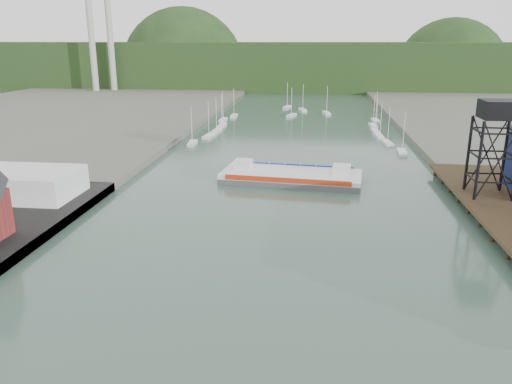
# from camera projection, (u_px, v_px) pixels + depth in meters

# --- Properties ---
(white_shed) EXTENTS (18.00, 12.00, 4.50)m
(white_shed) POSITION_uv_depth(u_px,v_px,m) (24.00, 183.00, 85.61)
(white_shed) COLOR silver
(white_shed) RESTS_ON west_quay
(lift_tower) EXTENTS (6.50, 6.50, 16.00)m
(lift_tower) POSITION_uv_depth(u_px,v_px,m) (498.00, 116.00, 81.07)
(lift_tower) COLOR black
(lift_tower) RESTS_ON east_pier
(marina_sailboats) EXTENTS (57.71, 92.65, 0.90)m
(marina_sailboats) POSITION_uv_depth(u_px,v_px,m) (298.00, 125.00, 165.82)
(marina_sailboats) COLOR silver
(marina_sailboats) RESTS_ON ground
(smokestacks) EXTENTS (11.20, 8.20, 60.00)m
(smokestacks) POSITION_uv_depth(u_px,v_px,m) (101.00, 35.00, 258.14)
(smokestacks) COLOR #A7A8A2
(smokestacks) RESTS_ON ground
(distant_hills) EXTENTS (500.00, 120.00, 80.00)m
(distant_hills) POSITION_uv_depth(u_px,v_px,m) (301.00, 68.00, 318.07)
(distant_hills) COLOR black
(distant_hills) RESTS_ON ground
(chain_ferry) EXTENTS (28.80, 13.96, 4.00)m
(chain_ferry) POSITION_uv_depth(u_px,v_px,m) (291.00, 176.00, 100.50)
(chain_ferry) COLOR #48484A
(chain_ferry) RESTS_ON ground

